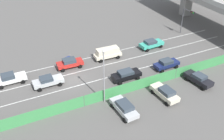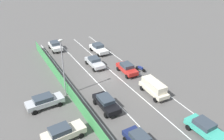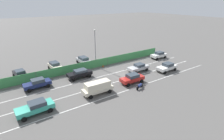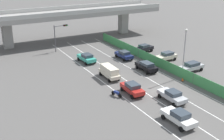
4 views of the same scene
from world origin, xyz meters
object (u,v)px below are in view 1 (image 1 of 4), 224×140
traffic_light (186,17)px  parked_sedan_cream (165,93)px  street_lamp (104,72)px  car_sedan_red (70,63)px  car_hatchback_white (10,78)px  motorcycle (68,58)px  car_taxi_teal (151,44)px  parked_wagon_silver (124,107)px  parked_sedan_dark (198,79)px  car_sedan_silver (48,81)px  car_sedan_black (126,75)px  traffic_cone (93,99)px  car_sedan_navy (166,64)px  car_van_cream (108,53)px

traffic_light → parked_sedan_cream: bearing=-45.8°
traffic_light → street_lamp: size_ratio=0.70×
car_sedan_red → street_lamp: size_ratio=0.54×
car_hatchback_white → motorcycle: car_hatchback_white is taller
car_taxi_teal → parked_wagon_silver: size_ratio=0.98×
car_hatchback_white → parked_sedan_dark: (12.65, 25.55, -0.01)m
car_sedan_silver → parked_sedan_dark: 22.68m
car_sedan_black → motorcycle: bearing=-146.5°
car_hatchback_white → car_sedan_black: 17.67m
street_lamp → traffic_cone: bearing=-128.1°
car_sedan_navy → parked_sedan_dark: parked_sedan_dark is taller
car_taxi_teal → car_sedan_red: bearing=-90.2°
street_lamp → traffic_cone: street_lamp is taller
car_sedan_red → street_lamp: bearing=7.4°
car_taxi_teal → car_sedan_black: size_ratio=1.03×
car_hatchback_white → parked_sedan_dark: 28.51m
motorcycle → car_sedan_black: bearing=33.5°
car_sedan_red → car_sedan_silver: bearing=-53.0°
car_sedan_black → traffic_light: 20.93m
car_sedan_red → parked_sedan_dark: (12.99, 15.97, -0.01)m
car_sedan_black → parked_sedan_cream: bearing=22.2°
street_lamp → parked_sedan_cream: bearing=69.2°
parked_wagon_silver → traffic_cone: parked_wagon_silver is taller
car_van_cream → car_hatchback_white: size_ratio=1.04×
traffic_light → car_van_cream: bearing=-84.1°
car_sedan_silver → car_sedan_black: 11.93m
car_van_cream → parked_wagon_silver: 14.46m
car_taxi_teal → car_hatchback_white: bearing=-89.4°
parked_sedan_dark → traffic_cone: parked_sedan_dark is taller
car_van_cream → traffic_light: 18.69m
car_taxi_teal → car_hatchback_white: size_ratio=1.01×
car_sedan_silver → motorcycle: 7.71m
parked_sedan_cream → traffic_cone: 10.05m
parked_sedan_dark → traffic_cone: bearing=-101.9°
car_taxi_teal → traffic_cone: (9.60, -15.86, -0.63)m
motorcycle → traffic_cone: (12.01, -0.24, -0.19)m
car_taxi_teal → parked_wagon_silver: bearing=-43.9°
car_sedan_silver → street_lamp: (7.14, 6.01, 3.96)m
car_sedan_black → traffic_cone: (2.46, -6.57, -0.64)m
car_taxi_teal → motorcycle: (-2.41, -15.63, -0.44)m
car_sedan_silver → traffic_cone: 7.82m
car_sedan_black → traffic_light: size_ratio=0.81×
car_sedan_navy → parked_wagon_silver: size_ratio=0.92×
parked_sedan_cream → parked_sedan_dark: (-0.66, 6.63, -0.03)m
parked_sedan_dark → traffic_cone: size_ratio=8.21×
motorcycle → parked_sedan_dark: 21.88m
car_van_cream → motorcycle: bearing=-110.0°
car_sedan_red → street_lamp: street_lamp is taller
car_hatchback_white → street_lamp: street_lamp is taller
car_sedan_silver → car_sedan_red: bearing=127.0°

